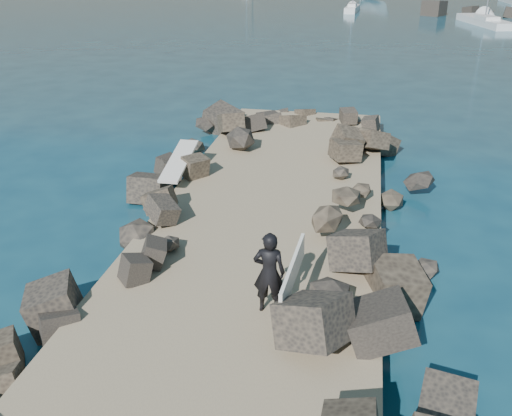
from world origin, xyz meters
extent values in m
plane|color=#0F384C|center=(0.00, 0.00, 0.00)|extent=(800.00, 800.00, 0.00)
cube|color=#8C7759|center=(0.00, -2.00, 0.30)|extent=(6.00, 26.00, 0.60)
cube|color=black|center=(-2.90, -1.50, 0.50)|extent=(2.60, 22.00, 1.00)
cube|color=black|center=(2.90, -1.50, 0.50)|extent=(2.60, 22.00, 1.00)
cube|color=silver|center=(-3.12, 2.65, 1.04)|extent=(0.63, 2.41, 0.08)
imported|color=black|center=(0.80, -3.76, 1.46)|extent=(0.64, 0.43, 1.71)
cube|color=white|center=(1.25, -3.76, 1.50)|extent=(0.21, 2.13, 0.67)
cube|color=white|center=(20.40, 73.31, 0.25)|extent=(2.01, 6.68, 0.80)
cube|color=white|center=(13.09, 48.09, 0.25)|extent=(4.37, 9.08, 0.80)
cube|color=white|center=(13.09, 47.06, 0.75)|extent=(2.06, 2.79, 0.44)
cube|color=white|center=(-0.05, 57.68, 0.25)|extent=(1.66, 5.71, 0.80)
cube|color=white|center=(-0.05, 57.00, 0.75)|extent=(1.02, 1.64, 0.44)
camera|label=1|loc=(2.35, -13.02, 7.19)|focal=40.00mm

